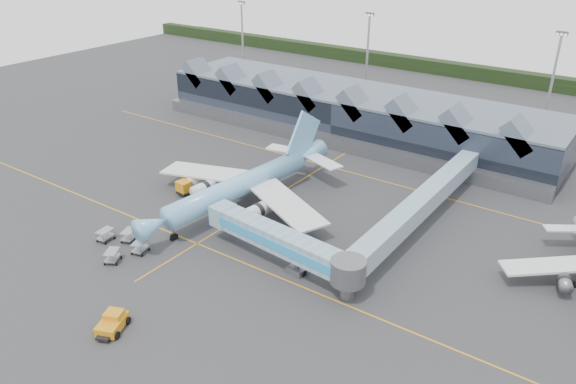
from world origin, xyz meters
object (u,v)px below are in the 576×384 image
Objects in this scene: jet_bridge at (291,246)px; fuel_truck at (199,180)px; main_airliner at (245,184)px; pushback_tug at (112,323)px.

jet_bridge is 2.87× the size of fuel_truck.
fuel_truck is at bearing -173.96° from main_airliner.
main_airliner is 4.50× the size of fuel_truck.
jet_bridge is (17.44, -11.64, -0.11)m from main_airliner.
jet_bridge reaches higher than fuel_truck.
main_airliner reaches higher than pushback_tug.
main_airliner is at bearing 151.88° from jet_bridge.
fuel_truck is at bearing 163.07° from jet_bridge.
main_airliner is at bearing 6.29° from fuel_truck.
fuel_truck is 1.82× the size of pushback_tug.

